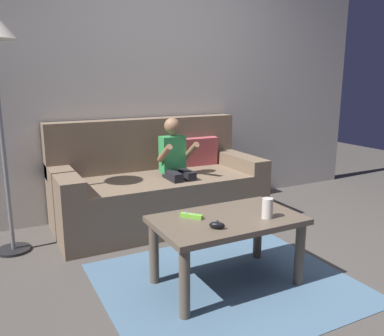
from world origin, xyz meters
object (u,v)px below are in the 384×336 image
game_remote_lime_near_edge (191,216)px  nunchuk_black (217,225)px  soda_can (267,208)px  couch (158,188)px  person_seated_on_couch (177,165)px  coffee_table (227,229)px

game_remote_lime_near_edge → nunchuk_black: bearing=-78.4°
game_remote_lime_near_edge → soda_can: 0.46m
couch → person_seated_on_couch: bearing=-61.4°
person_seated_on_couch → couch: bearing=118.6°
couch → soda_can: couch is taller
coffee_table → person_seated_on_couch: bearing=81.6°
nunchuk_black → coffee_table: bearing=40.8°
coffee_table → soda_can: (0.21, -0.12, 0.13)m
coffee_table → game_remote_lime_near_edge: bearing=154.4°
person_seated_on_couch → coffee_table: size_ratio=1.04×
couch → game_remote_lime_near_edge: (-0.25, -1.13, 0.14)m
person_seated_on_couch → soda_can: person_seated_on_couch is taller
person_seated_on_couch → soda_can: (0.05, -1.16, -0.04)m
game_remote_lime_near_edge → person_seated_on_couch: bearing=69.8°
nunchuk_black → soda_can: soda_can is taller
soda_can → couch: bearing=96.5°
nunchuk_black → soda_can: bearing=2.1°
soda_can → game_remote_lime_near_edge: bearing=152.6°
person_seated_on_couch → game_remote_lime_near_edge: 1.02m
coffee_table → game_remote_lime_near_edge: game_remote_lime_near_edge is taller
game_remote_lime_near_edge → soda_can: soda_can is taller
game_remote_lime_near_edge → soda_can: bearing=-27.4°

